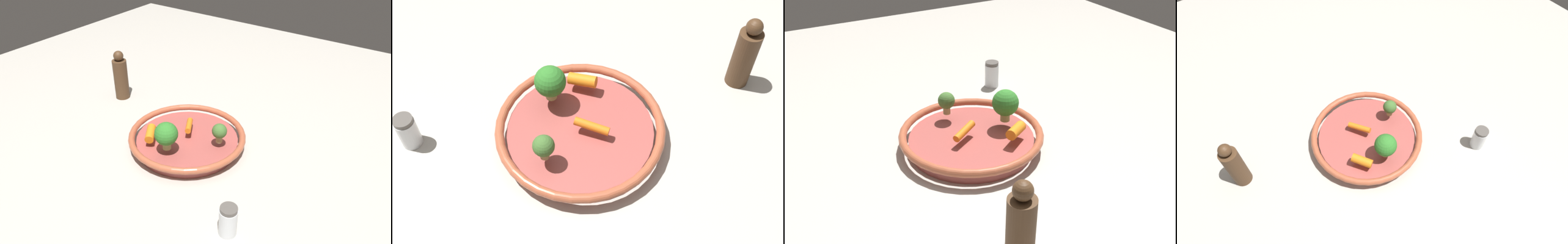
% 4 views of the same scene
% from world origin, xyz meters
% --- Properties ---
extents(ground_plane, '(1.89, 1.89, 0.00)m').
position_xyz_m(ground_plane, '(0.00, 0.00, 0.00)').
color(ground_plane, '#B7B2A8').
extents(serving_bowl, '(0.29, 0.29, 0.04)m').
position_xyz_m(serving_bowl, '(0.00, 0.00, 0.02)').
color(serving_bowl, '#A84C47').
rests_on(serving_bowl, ground_plane).
extents(baby_carrot_left, '(0.06, 0.05, 0.03)m').
position_xyz_m(baby_carrot_left, '(-0.07, 0.06, 0.05)').
color(baby_carrot_left, orange).
rests_on(baby_carrot_left, serving_bowl).
extents(baby_carrot_near_rim, '(0.06, 0.04, 0.02)m').
position_xyz_m(baby_carrot_near_rim, '(0.02, 0.01, 0.05)').
color(baby_carrot_near_rim, orange).
rests_on(baby_carrot_near_rim, serving_bowl).
extents(broccoli_floret_mid, '(0.06, 0.06, 0.07)m').
position_xyz_m(broccoli_floret_mid, '(-0.08, 0.00, 0.08)').
color(broccoli_floret_mid, '#94AC66').
rests_on(broccoli_floret_mid, serving_bowl).
extents(broccoli_floret_large, '(0.04, 0.04, 0.05)m').
position_xyz_m(broccoli_floret_large, '(0.01, -0.09, 0.07)').
color(broccoli_floret_large, tan).
rests_on(broccoli_floret_large, serving_bowl).
extents(salt_shaker, '(0.04, 0.04, 0.07)m').
position_xyz_m(salt_shaker, '(-0.18, -0.23, 0.03)').
color(salt_shaker, silver).
rests_on(salt_shaker, ground_plane).
extents(pepper_mill, '(0.04, 0.04, 0.15)m').
position_xyz_m(pepper_mill, '(0.09, 0.32, 0.07)').
color(pepper_mill, '#4C331E').
rests_on(pepper_mill, ground_plane).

